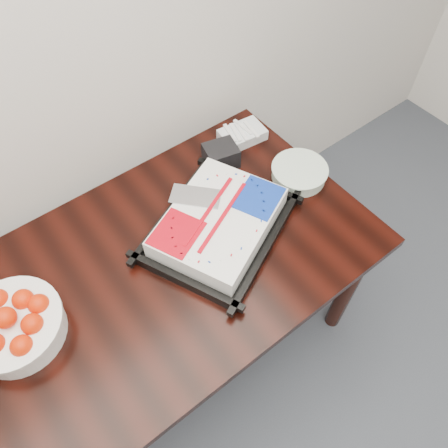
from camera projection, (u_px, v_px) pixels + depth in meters
table at (128, 299)px, 1.52m from camera, size 1.80×0.90×0.75m
cake_tray at (219, 224)px, 1.55m from camera, size 0.63×0.58×0.11m
tangerine_bowl at (11, 323)px, 1.29m from camera, size 0.31×0.31×0.19m
plate_stack at (299, 173)px, 1.72m from camera, size 0.22×0.22×0.05m
fork_bag at (242, 134)px, 1.85m from camera, size 0.20×0.14×0.05m
napkin_box at (221, 156)px, 1.75m from camera, size 0.15×0.14×0.09m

